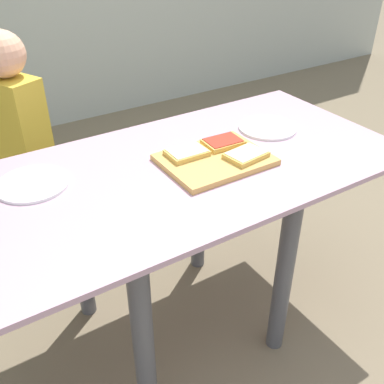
# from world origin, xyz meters

# --- Properties ---
(ground_plane) EXTENTS (16.00, 16.00, 0.00)m
(ground_plane) POSITION_xyz_m (0.00, 0.00, 0.00)
(ground_plane) COLOR #74654E
(dining_table) EXTENTS (1.58, 0.75, 0.75)m
(dining_table) POSITION_xyz_m (0.00, 0.00, 0.61)
(dining_table) COLOR #B58EA3
(dining_table) RESTS_ON ground
(cutting_board) EXTENTS (0.35, 0.27, 0.02)m
(cutting_board) POSITION_xyz_m (0.14, -0.03, 0.76)
(cutting_board) COLOR tan
(cutting_board) RESTS_ON dining_table
(pizza_slice_near_right) EXTENTS (0.14, 0.11, 0.02)m
(pizza_slice_near_right) POSITION_xyz_m (0.22, -0.09, 0.78)
(pizza_slice_near_right) COLOR gold
(pizza_slice_near_right) RESTS_ON cutting_board
(pizza_slice_far_right) EXTENTS (0.14, 0.10, 0.02)m
(pizza_slice_far_right) POSITION_xyz_m (0.22, 0.03, 0.78)
(pizza_slice_far_right) COLOR gold
(pizza_slice_far_right) RESTS_ON cutting_board
(pizza_slice_far_left) EXTENTS (0.13, 0.10, 0.02)m
(pizza_slice_far_left) POSITION_xyz_m (0.07, 0.03, 0.78)
(pizza_slice_far_left) COLOR gold
(pizza_slice_far_left) RESTS_ON cutting_board
(plate_white_left) EXTENTS (0.22, 0.22, 0.01)m
(plate_white_left) POSITION_xyz_m (-0.42, 0.15, 0.76)
(plate_white_left) COLOR white
(plate_white_left) RESTS_ON dining_table
(plate_white_right) EXTENTS (0.22, 0.22, 0.01)m
(plate_white_right) POSITION_xyz_m (0.46, 0.08, 0.76)
(plate_white_right) COLOR white
(plate_white_right) RESTS_ON dining_table
(child_left) EXTENTS (0.23, 0.28, 1.09)m
(child_left) POSITION_xyz_m (-0.33, 0.71, 0.64)
(child_left) COLOR #2B2B47
(child_left) RESTS_ON ground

